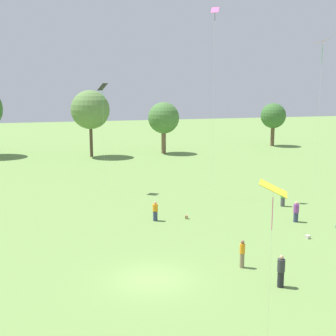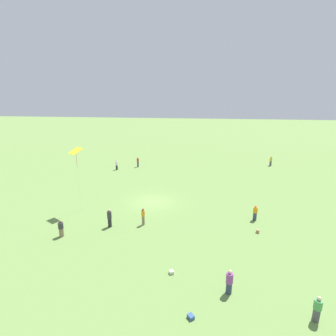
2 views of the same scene
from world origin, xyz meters
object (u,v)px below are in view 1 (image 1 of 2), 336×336
Objects in this scene: person_9 at (281,271)px; picnic_bag_2 at (308,237)px; kite_8 at (103,90)px; kite_0 at (215,27)px; picnic_bag_1 at (186,217)px; person_0 at (242,254)px; person_7 at (283,198)px; kite_5 at (323,46)px; kite_7 at (273,191)px; person_6 at (155,211)px; person_2 at (296,212)px.

person_9 is 9.32m from picnic_bag_2.
kite_8 is at bearing 61.01° from person_9.
person_9 is 28.78m from kite_8.
kite_8 is (-9.82, 5.94, -5.94)m from kite_0.
picnic_bag_1 reaches higher than picnic_bag_2.
kite_8 reaches higher than person_0.
person_0 is 0.16× the size of kite_8.
kite_8 is 16.82m from picnic_bag_1.
person_9 is (-9.09, -15.72, 0.13)m from person_7.
kite_7 is (-18.60, -24.71, -8.22)m from kite_5.
kite_0 reaches higher than kite_7.
person_6 is 0.11× the size of kite_5.
kite_7 reaches higher than picnic_bag_1.
person_2 is 4.28m from picnic_bag_2.
kite_0 is at bearing 58.68° from kite_7.
person_9 reaches higher than person_0.
person_6 is 0.23× the size of kite_7.
person_2 is at bearing 10.42° from kite_0.
person_6 is 14.87m from person_9.
kite_0 is 1.62× the size of kite_8.
person_7 is 3.93× the size of picnic_bag_2.
person_9 is 14.33m from picnic_bag_1.
person_2 is at bearing 74.58° from person_6.
person_2 is at bearing -21.83° from picnic_bag_1.
kite_0 reaches higher than person_2.
kite_7 is at bearing -104.65° from person_2.
person_0 is 0.25× the size of kite_7.
person_9 is at bearing -21.23° from kite_0.
kite_5 is at bearing 69.95° from person_2.
person_2 is at bearing 170.17° from person_0.
kite_7 is at bearing -97.25° from picnic_bag_1.
person_2 is 0.24× the size of kite_7.
person_2 is 4.83× the size of picnic_bag_1.
kite_7 is at bearing 3.08° from person_6.
kite_5 is (6.29, 4.41, 14.15)m from person_7.
person_0 is 0.10× the size of kite_0.
person_2 is 9.07m from picnic_bag_1.
person_0 is 8.02m from picnic_bag_2.
person_6 is 18.41m from kite_0.
person_9 is at bearing -104.50° from person_2.
person_0 is 1.07× the size of person_6.
kite_5 is 37.50× the size of picnic_bag_2.
picnic_bag_2 is (-9.21, -13.20, -14.83)m from kite_5.
picnic_bag_1 is (-4.74, -6.24, -16.37)m from kite_0.
person_0 is at bearing 95.69° from kite_8.
kite_5 is at bearing 77.62° from kite_0.
kite_5 reaches higher than person_0.
kite_5 is 22.63m from kite_8.
picnic_bag_1 is at bearing 133.60° from picnic_bag_2.
person_2 is at bearing 22.94° from kite_5.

